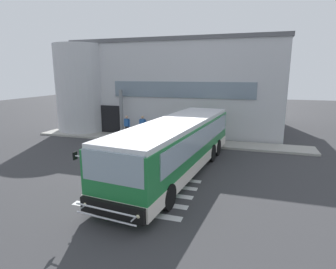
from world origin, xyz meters
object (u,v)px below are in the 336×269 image
(bus_main_foreground, at_px, (177,147))
(passenger_by_doorway, at_px, (143,125))
(passenger_near_column, at_px, (127,125))
(entry_support_column, at_px, (121,112))
(safety_bollard_yellow, at_px, (161,139))

(bus_main_foreground, relative_size, passenger_by_doorway, 7.20)
(bus_main_foreground, height_order, passenger_by_doorway, bus_main_foreground)
(bus_main_foreground, bearing_deg, passenger_near_column, 132.92)
(passenger_near_column, xyz_separation_m, passenger_by_doorway, (1.20, 0.32, 0.03))
(entry_support_column, relative_size, passenger_near_column, 2.15)
(entry_support_column, bearing_deg, bus_main_foreground, -46.40)
(safety_bollard_yellow, bearing_deg, passenger_by_doorway, 144.29)
(bus_main_foreground, bearing_deg, entry_support_column, 133.60)
(passenger_near_column, bearing_deg, entry_support_column, 139.05)
(entry_support_column, xyz_separation_m, bus_main_foreground, (6.51, -6.84, -0.62))
(passenger_near_column, relative_size, passenger_by_doorway, 1.00)
(passenger_near_column, bearing_deg, bus_main_foreground, -47.08)
(entry_support_column, bearing_deg, safety_bollard_yellow, -24.30)
(passenger_near_column, bearing_deg, passenger_by_doorway, 14.98)
(entry_support_column, xyz_separation_m, passenger_by_doorway, (2.00, -0.37, -0.84))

